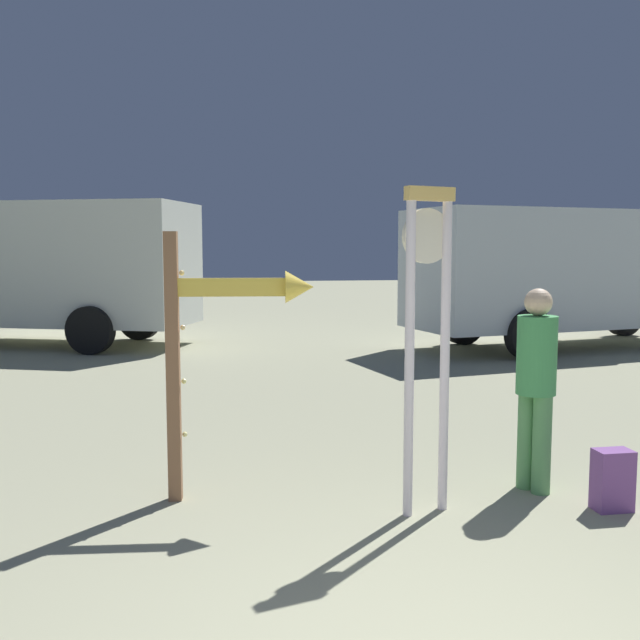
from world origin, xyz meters
The scene contains 6 objects.
standing_clock centered at (0.61, 2.23, 1.45)m, with size 0.40×0.19×2.40m.
arrow_sign centered at (-0.83, 2.77, 1.35)m, with size 1.15×0.29×2.09m.
person_near_clock centered at (1.63, 2.54, 0.92)m, with size 0.32×0.32×1.65m.
backpack centered at (2.01, 2.04, 0.23)m, with size 0.28×0.22×0.46m.
box_truck_near centered at (5.89, 10.27, 1.52)m, with size 6.48×3.40×2.69m.
box_truck_far centered at (-4.01, 12.43, 1.57)m, with size 6.68×4.27×2.86m.
Camera 1 is at (-1.03, -2.70, 1.96)m, focal length 39.92 mm.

